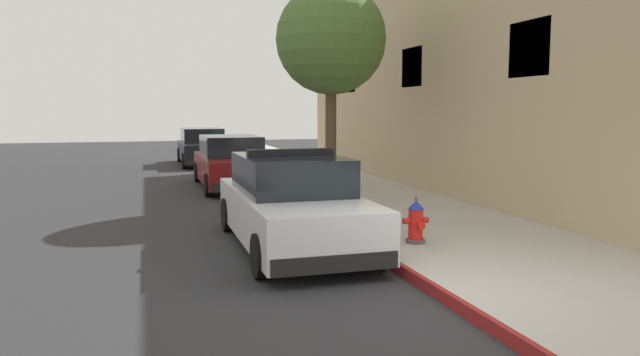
% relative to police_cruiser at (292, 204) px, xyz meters
% --- Properties ---
extents(ground_plane, '(30.51, 60.00, 0.20)m').
position_rel_police_cruiser_xyz_m(ground_plane, '(-2.99, 6.60, -0.84)').
color(ground_plane, '#2B2B2D').
extents(sidewalk_pavement, '(3.80, 60.00, 0.16)m').
position_rel_police_cruiser_xyz_m(sidewalk_pavement, '(3.01, 6.60, -0.66)').
color(sidewalk_pavement, '#ADA89E').
rests_on(sidewalk_pavement, ground).
extents(curb_painted_edge, '(0.08, 60.00, 0.16)m').
position_rel_police_cruiser_xyz_m(curb_painted_edge, '(1.07, 6.60, -0.66)').
color(curb_painted_edge, maroon).
rests_on(curb_painted_edge, ground).
extents(storefront_building, '(5.70, 19.29, 6.79)m').
position_rel_police_cruiser_xyz_m(storefront_building, '(7.64, 5.82, 2.66)').
color(storefront_building, tan).
rests_on(storefront_building, ground).
extents(police_cruiser, '(1.94, 4.84, 1.68)m').
position_rel_police_cruiser_xyz_m(police_cruiser, '(0.00, 0.00, 0.00)').
color(police_cruiser, white).
rests_on(police_cruiser, ground).
extents(parked_car_silver_ahead, '(1.94, 4.84, 1.56)m').
position_rel_police_cruiser_xyz_m(parked_car_silver_ahead, '(0.11, 8.16, -0.00)').
color(parked_car_silver_ahead, maroon).
rests_on(parked_car_silver_ahead, ground).
extents(parked_car_dark_far, '(1.94, 4.84, 1.56)m').
position_rel_police_cruiser_xyz_m(parked_car_dark_far, '(-0.01, 16.16, -0.00)').
color(parked_car_dark_far, black).
rests_on(parked_car_dark_far, ground).
extents(fire_hydrant, '(0.44, 0.40, 0.76)m').
position_rel_police_cruiser_xyz_m(fire_hydrant, '(1.87, -0.95, -0.23)').
color(fire_hydrant, '#4C4C51').
rests_on(fire_hydrant, sidewalk_pavement).
extents(street_tree, '(2.78, 2.78, 5.34)m').
position_rel_police_cruiser_xyz_m(street_tree, '(2.21, 4.80, 3.34)').
color(street_tree, brown).
rests_on(street_tree, sidewalk_pavement).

